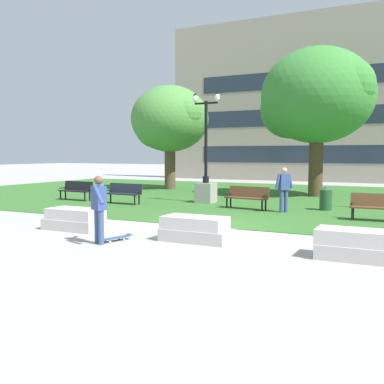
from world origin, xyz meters
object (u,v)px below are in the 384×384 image
Objects in this scene: concrete_block_right at (359,245)px; person_skateboarder at (99,205)px; park_bench_near_right at (379,205)px; lamp_post_right at (206,180)px; park_bench_far_right at (76,189)px; park_bench_near_left at (124,192)px; concrete_block_center at (75,220)px; person_bystander_near_lawn at (284,187)px; park_bench_far_left at (247,196)px; trash_bin at (326,198)px; concrete_block_left at (196,229)px; skateboard at (115,238)px.

person_skateboarder reaches higher than concrete_block_right.
lamp_post_right is at bearing 161.28° from park_bench_near_right.
park_bench_far_right is (-13.58, 6.80, 0.23)m from concrete_block_right.
person_skateboarder reaches higher than park_bench_near_right.
park_bench_near_left is at bearing 177.33° from park_bench_near_right.
person_bystander_near_lawn is (4.54, 6.54, 0.68)m from concrete_block_center.
park_bench_far_left is at bearing 2.75° from park_bench_far_right.
park_bench_far_left is (5.57, 0.70, 0.00)m from park_bench_near_left.
lamp_post_right is at bearing 151.35° from park_bench_far_left.
concrete_block_right is 8.43m from trash_bin.
lamp_post_right is at bearing 33.38° from park_bench_near_left.
concrete_block_left is 6.99m from park_bench_near_right.
trash_bin is (8.52, 1.64, -0.04)m from park_bench_near_left.
skateboard is 0.60× the size of person_bystander_near_lawn.
park_bench_far_left is 2.86m from lamp_post_right.
park_bench_far_right is 11.56m from trash_bin.
park_bench_near_right is (3.97, 5.75, 0.23)m from concrete_block_left.
person_skateboarder reaches higher than park_bench_far_right.
park_bench_far_left reaches higher than skateboard.
trash_bin is (1.89, 7.89, 0.20)m from concrete_block_left.
concrete_block_center reaches higher than skateboard.
concrete_block_center is 8.64m from park_bench_far_right.
concrete_block_left is 1.87× the size of trash_bin.
concrete_block_center is at bearing 145.43° from person_skateboarder.
park_bench_near_left is 0.98× the size of park_bench_far_left.
park_bench_near_left is 3.75m from lamp_post_right.
lamp_post_right is at bearing 86.90° from concrete_block_center.
concrete_block_right is at bearing -89.79° from park_bench_near_right.
person_bystander_near_lawn is at bearing 55.21° from concrete_block_center.
park_bench_far_right is at bearing 133.73° from person_skateboarder.
trash_bin is at bearing -4.23° from lamp_post_right.
skateboard is 10.76m from park_bench_far_right.
skateboard is at bearing 71.95° from person_skateboarder.
concrete_block_left is 0.98× the size of park_bench_far_right.
concrete_block_right is at bearing -26.62° from park_bench_far_right.
park_bench_far_left is 1.09× the size of person_bystander_near_lawn.
concrete_block_right is at bearing 6.61° from skateboard.
trash_bin is at bearing 53.49° from concrete_block_center.
trash_bin reaches higher than park_bench_far_left.
concrete_block_left is at bearing -103.49° from trash_bin.
park_bench_near_right is 7.93m from lamp_post_right.
concrete_block_center is at bearing -179.48° from concrete_block_left.
person_skateboarder reaches higher than concrete_block_center.
trash_bin reaches higher than concrete_block_center.
park_bench_far_left is (2.92, 6.98, 0.23)m from concrete_block_center.
park_bench_near_right and park_bench_far_left have the same top height.
park_bench_far_right is at bearing 179.85° from person_bystander_near_lawn.
park_bench_far_left is (-5.03, 1.19, 0.00)m from park_bench_near_right.
trash_bin is at bearing 104.44° from concrete_block_right.
concrete_block_right is 0.99× the size of park_bench_far_right.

